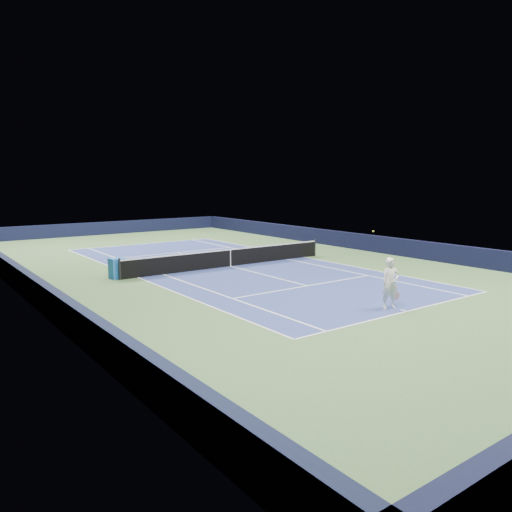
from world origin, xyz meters
TOP-DOWN VIEW (x-y plane):
  - ground at (0.00, 0.00)m, footprint 40.00×40.00m
  - wall_far at (0.00, 19.82)m, footprint 22.00×0.35m
  - wall_right at (10.82, 0.00)m, footprint 0.35×40.00m
  - wall_left at (-10.82, 0.00)m, footprint 0.35×40.00m
  - court_surface at (0.00, 0.00)m, footprint 10.97×23.77m
  - baseline_far at (0.00, 11.88)m, footprint 10.97×0.08m
  - baseline_near at (0.00, -11.88)m, footprint 10.97×0.08m
  - sideline_doubles_right at (5.49, 0.00)m, footprint 0.08×23.77m
  - sideline_doubles_left at (-5.49, 0.00)m, footprint 0.08×23.77m
  - sideline_singles_right at (4.12, 0.00)m, footprint 0.08×23.77m
  - sideline_singles_left at (-4.12, 0.00)m, footprint 0.08×23.77m
  - service_line_far at (0.00, 6.40)m, footprint 8.23×0.08m
  - service_line_near at (0.00, -6.40)m, footprint 8.23×0.08m
  - center_service_line at (0.00, 0.00)m, footprint 0.08×12.80m
  - center_mark_far at (0.00, 11.73)m, footprint 0.08×0.30m
  - center_mark_near at (0.00, -11.73)m, footprint 0.08×0.30m
  - tennis_net at (0.00, 0.00)m, footprint 12.90×0.10m
  - sponsor_cube at (-6.40, 0.43)m, footprint 0.68×0.63m
  - tennis_player at (-0.18, -11.21)m, footprint 0.90×1.37m

SIDE VIEW (x-z plane):
  - ground at x=0.00m, z-range 0.00..0.00m
  - court_surface at x=0.00m, z-range 0.00..0.01m
  - baseline_far at x=0.00m, z-range 0.01..0.01m
  - baseline_near at x=0.00m, z-range 0.01..0.01m
  - sideline_doubles_right at x=5.49m, z-range 0.01..0.01m
  - sideline_doubles_left at x=-5.49m, z-range 0.01..0.01m
  - sideline_singles_right at x=4.12m, z-range 0.01..0.01m
  - sideline_singles_left at x=-4.12m, z-range 0.01..0.01m
  - service_line_far at x=0.00m, z-range 0.01..0.01m
  - service_line_near at x=0.00m, z-range 0.01..0.01m
  - center_service_line at x=0.00m, z-range 0.01..0.01m
  - center_mark_far at x=0.00m, z-range 0.01..0.01m
  - center_mark_near at x=0.00m, z-range 0.01..0.01m
  - sponsor_cube at x=-6.40m, z-range 0.00..1.00m
  - tennis_net at x=0.00m, z-range -0.03..1.04m
  - wall_far at x=0.00m, z-range 0.00..1.10m
  - wall_right at x=10.82m, z-range 0.00..1.10m
  - wall_left at x=-10.82m, z-range 0.00..1.10m
  - tennis_player at x=-0.18m, z-range -0.46..2.41m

